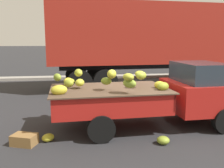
{
  "coord_description": "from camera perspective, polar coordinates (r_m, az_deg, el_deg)",
  "views": [
    {
      "loc": [
        -1.76,
        -6.5,
        2.28
      ],
      "look_at": [
        -0.85,
        -0.32,
        1.19
      ],
      "focal_mm": 39.68,
      "sensor_mm": 36.0,
      "label": 1
    }
  ],
  "objects": [
    {
      "name": "fallen_banana_bunch_near_tailgate",
      "position": [
        6.0,
        -14.53,
        -11.85
      ],
      "size": [
        0.38,
        0.38,
        0.18
      ],
      "primitive_type": "ellipsoid",
      "rotation": [
        0.0,
        0.0,
        0.75
      ],
      "color": "gold",
      "rests_on": "ground"
    },
    {
      "name": "fallen_banana_bunch_by_wheel",
      "position": [
        5.78,
        11.7,
        -12.57
      ],
      "size": [
        0.34,
        0.33,
        0.18
      ],
      "primitive_type": "ellipsoid",
      "rotation": [
        0.0,
        0.0,
        2.87
      ],
      "color": "olive",
      "rests_on": "ground"
    },
    {
      "name": "semi_trailer",
      "position": [
        12.65,
        13.62,
        10.82
      ],
      "size": [
        12.13,
        3.26,
        3.95
      ],
      "rotation": [
        0.0,
        0.0,
        0.06
      ],
      "color": "maroon",
      "rests_on": "ground"
    },
    {
      "name": "curb_strip",
      "position": [
        15.35,
        -1.68,
        1.67
      ],
      "size": [
        80.0,
        0.8,
        0.16
      ],
      "primitive_type": "cube",
      "color": "gray",
      "rests_on": "ground"
    },
    {
      "name": "produce_crate",
      "position": [
        5.94,
        -19.55,
        -12.0
      ],
      "size": [
        0.61,
        0.52,
        0.24
      ],
      "primitive_type": "cube",
      "rotation": [
        0.0,
        0.0,
        -0.37
      ],
      "color": "olive",
      "rests_on": "ground"
    },
    {
      "name": "pickup_truck",
      "position": [
        7.02,
        16.21,
        -1.92
      ],
      "size": [
        5.32,
        2.07,
        1.7
      ],
      "rotation": [
        0.0,
        0.0,
        0.04
      ],
      "color": "#B21E19",
      "rests_on": "ground"
    },
    {
      "name": "ground",
      "position": [
        7.11,
        6.49,
        -8.86
      ],
      "size": [
        220.0,
        220.0,
        0.0
      ],
      "primitive_type": "plane",
      "color": "#28282B"
    }
  ]
}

